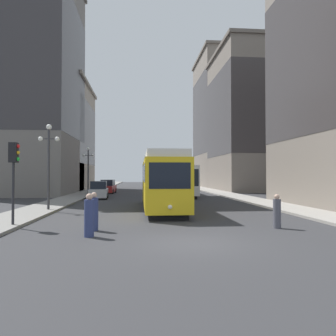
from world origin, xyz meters
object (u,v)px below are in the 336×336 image
Objects in this scene: parked_car_left_mid at (99,190)px; pedestrian_crossing_far at (94,213)px; parked_car_left_near at (108,187)px; pedestrian_crossing_near at (89,217)px; streetcar at (162,180)px; lamp_post_left_near at (49,154)px; lamp_post_left_far at (88,163)px; transit_bus at (180,179)px; traffic_light_near_left at (14,161)px; pedestrian_on_sidewalk at (277,212)px.

pedestrian_crossing_far is (2.22, -19.80, -0.05)m from parked_car_left_mid.
parked_car_left_near is 31.12m from pedestrian_crossing_near.
pedestrian_crossing_far is (-3.62, -8.73, -1.30)m from streetcar.
parked_car_left_mid is 2.57× the size of pedestrian_crossing_far.
lamp_post_left_near is 1.02× the size of lamp_post_left_far.
transit_bus is 9.70m from parked_car_left_mid.
pedestrian_crossing_near is at bearing -81.13° from lamp_post_left_far.
parked_car_left_mid is 12.43m from lamp_post_left_near.
lamp_post_left_near is at bearing -90.00° from lamp_post_left_far.
traffic_light_near_left reaches higher than pedestrian_crossing_near.
lamp_post_left_near reaches higher than parked_car_left_mid.
parked_car_left_near is 1.13× the size of parked_car_left_mid.
streetcar is 18.08m from lamp_post_left_far.
traffic_light_near_left reaches higher than pedestrian_crossing_far.
lamp_post_left_near is (-4.12, 7.90, 3.12)m from pedestrian_crossing_far.
lamp_post_left_near is at bearing -92.13° from parked_car_left_near.
parked_car_left_near is at bearing 86.65° from parked_car_left_mid.
traffic_light_near_left is (-12.29, 1.27, 2.39)m from pedestrian_on_sidewalk.
parked_car_left_near is at bearing 145.03° from transit_bus.
pedestrian_crossing_near is 1.44m from pedestrian_crossing_far.
pedestrian_crossing_near is 8.50m from pedestrian_on_sidewalk.
streetcar is at bearing -65.52° from parked_car_left_mid.
traffic_light_near_left reaches higher than parked_car_left_mid.
pedestrian_crossing_far is 0.30× the size of lamp_post_left_near.
streetcar is 10.70m from traffic_light_near_left.
parked_car_left_mid reaches higher than pedestrian_crossing_near.
pedestrian_on_sidewalk is at bearing -63.47° from lamp_post_left_far.
lamp_post_left_near is at bearing -173.85° from streetcar.
transit_bus is at bearing 77.61° from streetcar.
streetcar is at bearing -71.51° from parked_car_left_near.
streetcar is 2.62× the size of parked_car_left_near.
pedestrian_crossing_far is at bearing -62.48° from lamp_post_left_near.
lamp_post_left_near is (-4.13, 9.34, 3.11)m from pedestrian_crossing_near.
streetcar is 1.08× the size of transit_bus.
transit_bus is 6.95× the size of pedestrian_crossing_near.
transit_bus reaches higher than pedestrian_crossing_near.
pedestrian_on_sidewalk is at bearing -43.72° from pedestrian_crossing_far.
traffic_light_near_left is (-1.68, -18.61, 2.28)m from parked_car_left_mid.
pedestrian_on_sidewalk is at bearing -61.55° from streetcar.
lamp_post_left_near is at bearing 114.36° from pedestrian_crossing_near.
parked_car_left_near is 29.68m from pedestrian_crossing_far.
parked_car_left_near is at bearing 84.99° from lamp_post_left_near.
pedestrian_crossing_near is (2.22, -31.04, -0.03)m from parked_car_left_near.
traffic_light_near_left is 0.68× the size of lamp_post_left_far.
pedestrian_crossing_far is at bearing -82.84° from parked_car_left_near.
pedestrian_crossing_far is at bearing -112.50° from streetcar.
pedestrian_on_sidewalk is at bearing -67.45° from parked_car_left_near.
pedestrian_crossing_near is at bearing 1.86° from pedestrian_on_sidewalk.
streetcar is at bearing -68.88° from pedestrian_on_sidewalk.
pedestrian_crossing_near is (-6.78, -24.66, -1.14)m from transit_bus.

